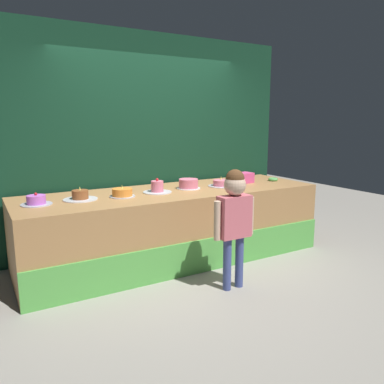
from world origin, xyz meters
TOP-DOWN VIEW (x-y plane):
  - ground_plane at (0.00, 0.00)m, footprint 12.00×12.00m
  - stage_platform at (0.00, 0.56)m, footprint 3.63×1.14m
  - curtain_backdrop at (0.00, 1.22)m, footprint 4.02×0.08m
  - child_figure at (0.12, -0.51)m, footprint 0.47×0.22m
  - pink_box at (1.10, 0.60)m, footprint 0.22×0.20m
  - donut at (1.54, 0.52)m, footprint 0.13×0.13m
  - cake_far_left at (-1.54, 0.55)m, footprint 0.30×0.30m
  - cake_left at (-1.10, 0.58)m, footprint 0.36×0.36m
  - cake_center_left at (-0.66, 0.51)m, footprint 0.28×0.28m
  - cake_center_right at (-0.22, 0.54)m, footprint 0.33×0.33m
  - cake_right at (0.22, 0.58)m, footprint 0.30×0.30m
  - cake_far_right at (0.66, 0.52)m, footprint 0.33×0.33m

SIDE VIEW (x-z plane):
  - ground_plane at x=0.00m, z-range 0.00..0.00m
  - stage_platform at x=0.00m, z-range 0.00..0.85m
  - child_figure at x=0.12m, z-range 0.18..1.39m
  - donut at x=1.54m, z-range 0.85..0.89m
  - cake_far_right at x=0.66m, z-range 0.82..0.95m
  - cake_left at x=-1.10m, z-range 0.82..0.96m
  - cake_far_left at x=-1.54m, z-range 0.83..0.95m
  - cake_center_left at x=-0.66m, z-range 0.82..0.96m
  - cake_center_right at x=-0.22m, z-range 0.82..0.99m
  - cake_right at x=0.22m, z-range 0.85..0.97m
  - pink_box at x=1.10m, z-range 0.85..0.98m
  - curtain_backdrop at x=0.00m, z-range 0.00..2.78m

